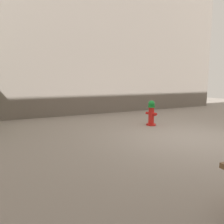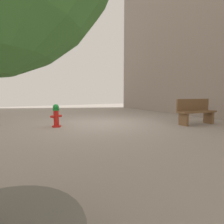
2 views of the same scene
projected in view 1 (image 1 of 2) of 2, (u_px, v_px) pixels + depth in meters
The scene contains 3 objects.
ground_plane at pixel (196, 139), 5.17m from camera, with size 23.40×23.40×0.00m, color gray.
building_facade_right at pixel (39, 23), 8.03m from camera, with size 0.70×18.00×7.07m, color slate.
fire_hydrant at pixel (151, 113), 6.71m from camera, with size 0.40×0.37×0.79m.
Camera 1 is at (-3.54, 4.11, 1.38)m, focal length 34.31 mm.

